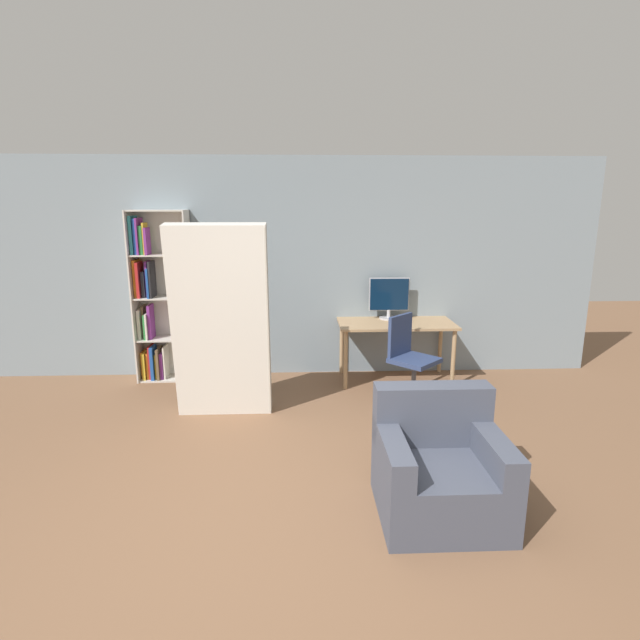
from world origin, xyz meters
The scene contains 8 objects.
ground_plane centered at (0.00, 0.00, 0.00)m, with size 16.00×16.00×0.00m, color brown.
wall_back centered at (0.00, 3.43, 1.35)m, with size 8.00×0.06×2.70m.
desk centered at (1.43, 3.06, 0.65)m, with size 1.40×0.67×0.73m.
monitor centered at (1.37, 3.27, 1.01)m, with size 0.50×0.23×0.52m.
office_chair centered at (1.46, 2.39, 0.39)m, with size 0.62×0.62×0.95m.
bookshelf centered at (-1.48, 3.26, 0.99)m, with size 0.68×0.34×2.07m.
mattress_near centered at (-0.52, 2.08, 0.98)m, with size 0.95×0.41×1.96m.
armchair centered at (1.23, 0.37, 0.32)m, with size 0.85×0.80×0.85m.
Camera 1 is at (0.26, -2.77, 2.13)m, focal length 28.00 mm.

